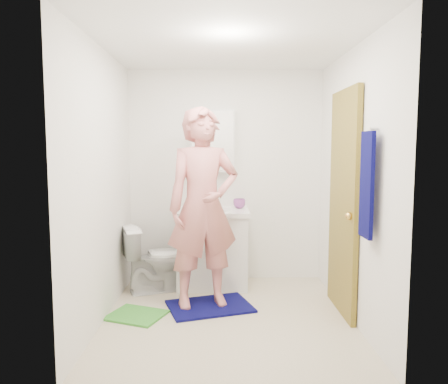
# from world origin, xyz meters

# --- Properties ---
(floor) EXTENTS (2.20, 2.40, 0.02)m
(floor) POSITION_xyz_m (0.00, 0.00, -0.01)
(floor) COLOR beige
(floor) RESTS_ON ground
(ceiling) EXTENTS (2.20, 2.40, 0.02)m
(ceiling) POSITION_xyz_m (0.00, 0.00, 2.41)
(ceiling) COLOR white
(ceiling) RESTS_ON ground
(wall_back) EXTENTS (2.20, 0.02, 2.40)m
(wall_back) POSITION_xyz_m (0.00, 1.21, 1.20)
(wall_back) COLOR white
(wall_back) RESTS_ON ground
(wall_front) EXTENTS (2.20, 0.02, 2.40)m
(wall_front) POSITION_xyz_m (0.00, -1.21, 1.20)
(wall_front) COLOR white
(wall_front) RESTS_ON ground
(wall_left) EXTENTS (0.02, 2.40, 2.40)m
(wall_left) POSITION_xyz_m (-1.11, 0.00, 1.20)
(wall_left) COLOR white
(wall_left) RESTS_ON ground
(wall_right) EXTENTS (0.02, 2.40, 2.40)m
(wall_right) POSITION_xyz_m (1.11, 0.00, 1.20)
(wall_right) COLOR white
(wall_right) RESTS_ON ground
(vanity_cabinet) EXTENTS (0.75, 0.55, 0.80)m
(vanity_cabinet) POSITION_xyz_m (-0.15, 0.91, 0.40)
(vanity_cabinet) COLOR white
(vanity_cabinet) RESTS_ON floor
(countertop) EXTENTS (0.79, 0.59, 0.05)m
(countertop) POSITION_xyz_m (-0.15, 0.91, 0.83)
(countertop) COLOR white
(countertop) RESTS_ON vanity_cabinet
(sink_basin) EXTENTS (0.40, 0.40, 0.03)m
(sink_basin) POSITION_xyz_m (-0.15, 0.91, 0.84)
(sink_basin) COLOR white
(sink_basin) RESTS_ON countertop
(faucet) EXTENTS (0.03, 0.03, 0.12)m
(faucet) POSITION_xyz_m (-0.15, 1.09, 0.91)
(faucet) COLOR silver
(faucet) RESTS_ON countertop
(medicine_cabinet) EXTENTS (0.50, 0.12, 0.70)m
(medicine_cabinet) POSITION_xyz_m (-0.15, 1.14, 1.60)
(medicine_cabinet) COLOR white
(medicine_cabinet) RESTS_ON wall_back
(mirror_panel) EXTENTS (0.46, 0.01, 0.66)m
(mirror_panel) POSITION_xyz_m (-0.15, 1.08, 1.60)
(mirror_panel) COLOR white
(mirror_panel) RESTS_ON wall_back
(door) EXTENTS (0.05, 0.80, 2.05)m
(door) POSITION_xyz_m (1.07, 0.15, 1.02)
(door) COLOR olive
(door) RESTS_ON ground
(door_knob) EXTENTS (0.07, 0.07, 0.07)m
(door_knob) POSITION_xyz_m (1.03, -0.17, 0.95)
(door_knob) COLOR gold
(door_knob) RESTS_ON door
(towel) EXTENTS (0.03, 0.24, 0.80)m
(towel) POSITION_xyz_m (1.03, -0.57, 1.25)
(towel) COLOR #08084B
(towel) RESTS_ON wall_right
(towel_hook) EXTENTS (0.06, 0.02, 0.02)m
(towel_hook) POSITION_xyz_m (1.07, -0.57, 1.67)
(towel_hook) COLOR silver
(towel_hook) RESTS_ON wall_right
(toilet) EXTENTS (0.79, 0.61, 0.71)m
(toilet) POSITION_xyz_m (-0.73, 0.75, 0.35)
(toilet) COLOR white
(toilet) RESTS_ON floor
(bath_mat) EXTENTS (0.90, 0.76, 0.02)m
(bath_mat) POSITION_xyz_m (-0.17, 0.24, 0.01)
(bath_mat) COLOR #08084B
(bath_mat) RESTS_ON floor
(green_rug) EXTENTS (0.59, 0.55, 0.02)m
(green_rug) POSITION_xyz_m (-0.83, 0.03, 0.01)
(green_rug) COLOR green
(green_rug) RESTS_ON floor
(soap_dispenser) EXTENTS (0.10, 0.10, 0.20)m
(soap_dispenser) POSITION_xyz_m (-0.37, 0.88, 0.95)
(soap_dispenser) COLOR #BC5C57
(soap_dispenser) RESTS_ON countertop
(toothbrush_cup) EXTENTS (0.15, 0.15, 0.11)m
(toothbrush_cup) POSITION_xyz_m (0.15, 1.03, 0.90)
(toothbrush_cup) COLOR #914395
(toothbrush_cup) RESTS_ON countertop
(man) EXTENTS (0.79, 0.63, 1.89)m
(man) POSITION_xyz_m (-0.23, 0.27, 0.97)
(man) COLOR #D77C79
(man) RESTS_ON bath_mat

